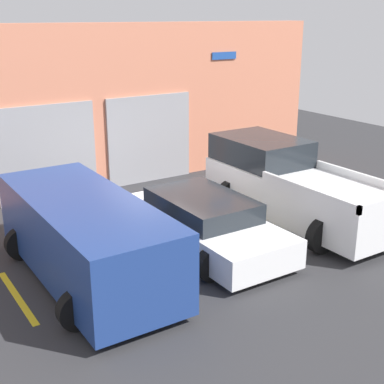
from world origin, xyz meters
The scene contains 9 objects.
ground_plane centered at (0.00, 0.00, 0.00)m, with size 28.00×28.00×0.00m, color #2D2D30.
shophouse_building centered at (0.00, 3.29, 2.25)m, with size 14.61×0.68×4.56m.
pickup_truck centered at (2.69, -1.64, 0.85)m, with size 2.36×5.13×1.81m.
sedan_white centered at (0.00, -1.89, 0.54)m, with size 2.17×4.31×1.13m.
sedan_side centered at (-2.69, -1.91, 0.86)m, with size 2.25×4.94×1.59m.
parking_stripe_far_left centered at (-4.03, -1.92, 0.00)m, with size 0.12×2.20×0.01m, color gold.
parking_stripe_left centered at (-1.34, -1.92, 0.00)m, with size 0.12×2.20×0.01m, color gold.
parking_stripe_centre centered at (1.34, -1.92, 0.00)m, with size 0.12×2.20×0.01m, color gold.
parking_stripe_right centered at (4.03, -1.92, 0.00)m, with size 0.12×2.20×0.01m, color gold.
Camera 1 is at (-5.99, -10.67, 4.79)m, focal length 50.00 mm.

